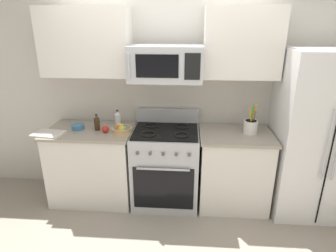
{
  "coord_description": "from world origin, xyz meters",
  "views": [
    {
      "loc": [
        0.25,
        -2.33,
        2.11
      ],
      "look_at": [
        0.04,
        0.57,
        1.03
      ],
      "focal_mm": 30.58,
      "sensor_mm": 36.0,
      "label": 1
    }
  ],
  "objects_px": {
    "utensil_crock": "(251,126)",
    "cutting_board": "(49,134)",
    "range_oven": "(166,166)",
    "bottle_vinegar": "(118,119)",
    "fruit_basket": "(122,130)",
    "apple_loose": "(105,129)",
    "refrigerator": "(316,135)",
    "bottle_soy": "(97,123)",
    "prep_bowl": "(78,127)",
    "microwave": "(166,63)"
  },
  "relations": [
    {
      "from": "microwave",
      "to": "apple_loose",
      "type": "xyz_separation_m",
      "value": [
        -0.68,
        -0.1,
        -0.73
      ]
    },
    {
      "from": "refrigerator",
      "to": "utensil_crock",
      "type": "height_order",
      "value": "refrigerator"
    },
    {
      "from": "refrigerator",
      "to": "bottle_soy",
      "type": "xyz_separation_m",
      "value": [
        -2.46,
        0.01,
        0.07
      ]
    },
    {
      "from": "fruit_basket",
      "to": "prep_bowl",
      "type": "distance_m",
      "value": 0.56
    },
    {
      "from": "utensil_crock",
      "to": "cutting_board",
      "type": "height_order",
      "value": "utensil_crock"
    },
    {
      "from": "utensil_crock",
      "to": "cutting_board",
      "type": "xyz_separation_m",
      "value": [
        -2.26,
        -0.2,
        -0.08
      ]
    },
    {
      "from": "microwave",
      "to": "utensil_crock",
      "type": "xyz_separation_m",
      "value": [
        0.95,
        0.0,
        -0.68
      ]
    },
    {
      "from": "microwave",
      "to": "cutting_board",
      "type": "relative_size",
      "value": 2.35
    },
    {
      "from": "range_oven",
      "to": "bottle_vinegar",
      "type": "distance_m",
      "value": 0.81
    },
    {
      "from": "microwave",
      "to": "bottle_soy",
      "type": "xyz_separation_m",
      "value": [
        -0.8,
        -0.03,
        -0.68
      ]
    },
    {
      "from": "bottle_soy",
      "to": "fruit_basket",
      "type": "bearing_deg",
      "value": -16.9
    },
    {
      "from": "utensil_crock",
      "to": "fruit_basket",
      "type": "xyz_separation_m",
      "value": [
        -1.44,
        -0.13,
        -0.04
      ]
    },
    {
      "from": "apple_loose",
      "to": "prep_bowl",
      "type": "relative_size",
      "value": 0.54
    },
    {
      "from": "bottle_vinegar",
      "to": "bottle_soy",
      "type": "bearing_deg",
      "value": -141.78
    },
    {
      "from": "range_oven",
      "to": "prep_bowl",
      "type": "height_order",
      "value": "range_oven"
    },
    {
      "from": "fruit_basket",
      "to": "apple_loose",
      "type": "xyz_separation_m",
      "value": [
        -0.19,
        0.02,
        -0.01
      ]
    },
    {
      "from": "fruit_basket",
      "to": "cutting_board",
      "type": "relative_size",
      "value": 0.69
    },
    {
      "from": "apple_loose",
      "to": "cutting_board",
      "type": "relative_size",
      "value": 0.24
    },
    {
      "from": "microwave",
      "to": "range_oven",
      "type": "bearing_deg",
      "value": -89.99
    },
    {
      "from": "range_oven",
      "to": "bottle_vinegar",
      "type": "height_order",
      "value": "bottle_vinegar"
    },
    {
      "from": "prep_bowl",
      "to": "fruit_basket",
      "type": "bearing_deg",
      "value": -11.23
    },
    {
      "from": "refrigerator",
      "to": "utensil_crock",
      "type": "relative_size",
      "value": 5.46
    },
    {
      "from": "apple_loose",
      "to": "prep_bowl",
      "type": "distance_m",
      "value": 0.36
    },
    {
      "from": "fruit_basket",
      "to": "bottle_soy",
      "type": "xyz_separation_m",
      "value": [
        -0.31,
        0.09,
        0.04
      ]
    },
    {
      "from": "refrigerator",
      "to": "prep_bowl",
      "type": "distance_m",
      "value": 2.69
    },
    {
      "from": "apple_loose",
      "to": "bottle_vinegar",
      "type": "relative_size",
      "value": 0.41
    },
    {
      "from": "cutting_board",
      "to": "utensil_crock",
      "type": "bearing_deg",
      "value": 5.07
    },
    {
      "from": "fruit_basket",
      "to": "bottle_soy",
      "type": "height_order",
      "value": "bottle_soy"
    },
    {
      "from": "utensil_crock",
      "to": "fruit_basket",
      "type": "distance_m",
      "value": 1.45
    },
    {
      "from": "fruit_basket",
      "to": "prep_bowl",
      "type": "height_order",
      "value": "fruit_basket"
    },
    {
      "from": "fruit_basket",
      "to": "cutting_board",
      "type": "height_order",
      "value": "fruit_basket"
    },
    {
      "from": "fruit_basket",
      "to": "cutting_board",
      "type": "bearing_deg",
      "value": -174.75
    },
    {
      "from": "refrigerator",
      "to": "utensil_crock",
      "type": "bearing_deg",
      "value": 176.28
    },
    {
      "from": "microwave",
      "to": "bottle_vinegar",
      "type": "relative_size",
      "value": 3.98
    },
    {
      "from": "microwave",
      "to": "prep_bowl",
      "type": "bearing_deg",
      "value": -179.07
    },
    {
      "from": "range_oven",
      "to": "microwave",
      "type": "xyz_separation_m",
      "value": [
        -0.0,
        0.03,
        1.21
      ]
    },
    {
      "from": "refrigerator",
      "to": "microwave",
      "type": "relative_size",
      "value": 2.36
    },
    {
      "from": "fruit_basket",
      "to": "apple_loose",
      "type": "height_order",
      "value": "fruit_basket"
    },
    {
      "from": "range_oven",
      "to": "cutting_board",
      "type": "xyz_separation_m",
      "value": [
        -1.3,
        -0.17,
        0.45
      ]
    },
    {
      "from": "apple_loose",
      "to": "cutting_board",
      "type": "bearing_deg",
      "value": -171.07
    },
    {
      "from": "refrigerator",
      "to": "prep_bowl",
      "type": "height_order",
      "value": "refrigerator"
    },
    {
      "from": "utensil_crock",
      "to": "apple_loose",
      "type": "xyz_separation_m",
      "value": [
        -1.64,
        -0.1,
        -0.04
      ]
    },
    {
      "from": "microwave",
      "to": "cutting_board",
      "type": "bearing_deg",
      "value": -171.28
    },
    {
      "from": "prep_bowl",
      "to": "apple_loose",
      "type": "bearing_deg",
      "value": -13.66
    },
    {
      "from": "range_oven",
      "to": "prep_bowl",
      "type": "bearing_deg",
      "value": 179.35
    },
    {
      "from": "apple_loose",
      "to": "cutting_board",
      "type": "xyz_separation_m",
      "value": [
        -0.62,
        -0.1,
        -0.03
      ]
    },
    {
      "from": "refrigerator",
      "to": "bottle_soy",
      "type": "height_order",
      "value": "refrigerator"
    },
    {
      "from": "fruit_basket",
      "to": "refrigerator",
      "type": "bearing_deg",
      "value": 2.11
    },
    {
      "from": "microwave",
      "to": "bottle_vinegar",
      "type": "height_order",
      "value": "microwave"
    },
    {
      "from": "bottle_vinegar",
      "to": "utensil_crock",
      "type": "bearing_deg",
      "value": -4.8
    }
  ]
}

